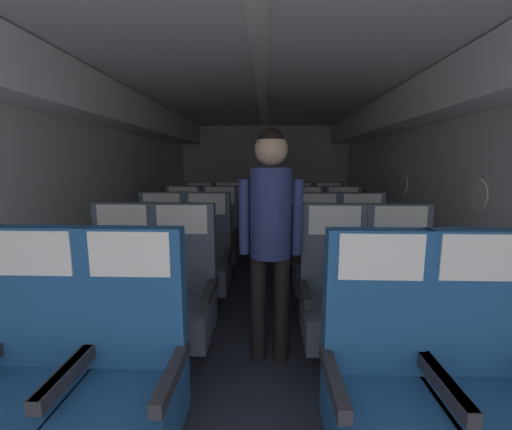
{
  "coord_description": "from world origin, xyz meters",
  "views": [
    {
      "loc": [
        0.06,
        0.22,
        1.4
      ],
      "look_at": [
        -0.06,
        3.6,
        0.85
      ],
      "focal_mm": 22.48,
      "sensor_mm": 36.0,
      "label": 1
    }
  ],
  "objects_px": {
    "seat_a_left_aisle": "(128,381)",
    "seat_b_right_aisle": "(400,301)",
    "seat_c_left_window": "(161,260)",
    "seat_c_right_aisle": "(362,262)",
    "seat_a_left_window": "(30,379)",
    "seat_e_left_aisle": "(229,226)",
    "seat_a_right_aisle": "(484,389)",
    "seat_c_right_window": "(317,261)",
    "seat_e_right_window": "(298,226)",
    "seat_e_right_aisle": "(329,226)",
    "seat_d_left_aisle": "(220,239)",
    "seat_c_left_aisle": "(207,261)",
    "seat_d_left_window": "(183,239)",
    "seat_e_left_window": "(199,226)",
    "seat_b_left_window": "(121,296)",
    "seat_a_right_window": "(381,388)",
    "seat_d_right_window": "(306,240)",
    "seat_d_right_aisle": "(343,241)",
    "seat_b_right_window": "(334,300)",
    "flight_attendant": "(271,222)",
    "seat_b_left_aisle": "(181,298)"
  },
  "relations": [
    {
      "from": "seat_c_left_window",
      "to": "seat_c_right_aisle",
      "type": "bearing_deg",
      "value": 0.69
    },
    {
      "from": "seat_c_right_aisle",
      "to": "flight_attendant",
      "type": "xyz_separation_m",
      "value": [
        -0.88,
        -0.83,
        0.53
      ]
    },
    {
      "from": "seat_c_left_window",
      "to": "flight_attendant",
      "type": "distance_m",
      "value": 1.42
    },
    {
      "from": "seat_a_left_window",
      "to": "seat_d_left_aisle",
      "type": "relative_size",
      "value": 1.0
    },
    {
      "from": "seat_b_left_window",
      "to": "seat_e_right_aisle",
      "type": "relative_size",
      "value": 1.0
    },
    {
      "from": "seat_c_right_aisle",
      "to": "seat_e_right_window",
      "type": "height_order",
      "value": "same"
    },
    {
      "from": "seat_a_right_window",
      "to": "seat_a_right_aisle",
      "type": "bearing_deg",
      "value": 0.88
    },
    {
      "from": "seat_e_left_window",
      "to": "seat_e_right_aisle",
      "type": "height_order",
      "value": "same"
    },
    {
      "from": "seat_a_left_window",
      "to": "seat_b_left_window",
      "type": "bearing_deg",
      "value": 89.86
    },
    {
      "from": "seat_a_right_aisle",
      "to": "seat_c_right_window",
      "type": "height_order",
      "value": "same"
    },
    {
      "from": "seat_b_right_window",
      "to": "seat_d_left_window",
      "type": "bearing_deg",
      "value": 131.07
    },
    {
      "from": "seat_a_left_window",
      "to": "seat_e_right_aisle",
      "type": "relative_size",
      "value": 1.0
    },
    {
      "from": "seat_b_right_window",
      "to": "flight_attendant",
      "type": "height_order",
      "value": "flight_attendant"
    },
    {
      "from": "seat_a_left_window",
      "to": "seat_a_left_aisle",
      "type": "xyz_separation_m",
      "value": [
        0.43,
        -0.0,
        0.0
      ]
    },
    {
      "from": "seat_a_right_aisle",
      "to": "seat_a_right_window",
      "type": "relative_size",
      "value": 1.0
    },
    {
      "from": "seat_e_left_window",
      "to": "seat_d_right_window",
      "type": "bearing_deg",
      "value": -30.19
    },
    {
      "from": "seat_b_left_window",
      "to": "seat_e_left_window",
      "type": "height_order",
      "value": "same"
    },
    {
      "from": "seat_a_left_window",
      "to": "seat_e_right_aisle",
      "type": "xyz_separation_m",
      "value": [
        1.94,
        3.46,
        0.0
      ]
    },
    {
      "from": "seat_a_right_window",
      "to": "seat_d_left_aisle",
      "type": "height_order",
      "value": "same"
    },
    {
      "from": "seat_e_left_aisle",
      "to": "seat_b_left_window",
      "type": "bearing_deg",
      "value": -99.77
    },
    {
      "from": "seat_a_right_aisle",
      "to": "seat_b_right_window",
      "type": "height_order",
      "value": "same"
    },
    {
      "from": "seat_a_left_aisle",
      "to": "seat_b_right_aisle",
      "type": "bearing_deg",
      "value": 30.03
    },
    {
      "from": "seat_c_right_aisle",
      "to": "seat_a_right_window",
      "type": "bearing_deg",
      "value": -103.63
    },
    {
      "from": "seat_c_left_window",
      "to": "seat_a_right_aisle",
      "type": "bearing_deg",
      "value": -41.77
    },
    {
      "from": "seat_b_right_window",
      "to": "seat_d_right_aisle",
      "type": "height_order",
      "value": "same"
    },
    {
      "from": "seat_d_right_aisle",
      "to": "seat_e_left_aisle",
      "type": "relative_size",
      "value": 1.0
    },
    {
      "from": "seat_c_right_aisle",
      "to": "seat_d_left_aisle",
      "type": "bearing_deg",
      "value": 150.1
    },
    {
      "from": "seat_c_right_aisle",
      "to": "seat_b_right_aisle",
      "type": "bearing_deg",
      "value": -89.62
    },
    {
      "from": "seat_d_left_window",
      "to": "seat_b_right_aisle",
      "type": "bearing_deg",
      "value": -41.53
    },
    {
      "from": "seat_b_left_window",
      "to": "seat_c_left_window",
      "type": "xyz_separation_m",
      "value": [
        0.0,
        0.85,
        0.0
      ]
    },
    {
      "from": "seat_a_right_aisle",
      "to": "seat_e_left_aisle",
      "type": "height_order",
      "value": "same"
    },
    {
      "from": "seat_a_right_window",
      "to": "seat_b_right_aisle",
      "type": "distance_m",
      "value": 0.97
    },
    {
      "from": "seat_d_right_window",
      "to": "seat_e_right_window",
      "type": "xyz_separation_m",
      "value": [
        -0.01,
        0.86,
        0.0
      ]
    },
    {
      "from": "seat_a_left_window",
      "to": "seat_b_left_window",
      "type": "xyz_separation_m",
      "value": [
        0.0,
        0.87,
        0.0
      ]
    },
    {
      "from": "seat_c_left_aisle",
      "to": "seat_d_left_window",
      "type": "xyz_separation_m",
      "value": [
        -0.46,
        0.86,
        0.0
      ]
    },
    {
      "from": "seat_c_right_aisle",
      "to": "seat_d_left_aisle",
      "type": "xyz_separation_m",
      "value": [
        -1.49,
        0.86,
        0.0
      ]
    },
    {
      "from": "seat_e_left_aisle",
      "to": "seat_e_right_aisle",
      "type": "bearing_deg",
      "value": 0.21
    },
    {
      "from": "seat_b_right_window",
      "to": "seat_e_right_aisle",
      "type": "xyz_separation_m",
      "value": [
        0.45,
        2.59,
        0.0
      ]
    },
    {
      "from": "seat_a_left_window",
      "to": "seat_e_left_aisle",
      "type": "height_order",
      "value": "same"
    },
    {
      "from": "seat_d_right_aisle",
      "to": "seat_a_left_window",
      "type": "bearing_deg",
      "value": -127.0
    },
    {
      "from": "seat_a_right_window",
      "to": "seat_b_left_aisle",
      "type": "height_order",
      "value": "same"
    },
    {
      "from": "seat_c_right_window",
      "to": "seat_d_right_aisle",
      "type": "xyz_separation_m",
      "value": [
        0.44,
        0.83,
        0.0
      ]
    },
    {
      "from": "seat_a_right_aisle",
      "to": "seat_e_left_window",
      "type": "xyz_separation_m",
      "value": [
        -1.93,
        3.46,
        0.0
      ]
    },
    {
      "from": "seat_e_right_window",
      "to": "seat_e_right_aisle",
      "type": "bearing_deg",
      "value": 1.85
    },
    {
      "from": "seat_b_right_window",
      "to": "seat_d_left_window",
      "type": "height_order",
      "value": "same"
    },
    {
      "from": "seat_c_left_window",
      "to": "seat_e_left_aisle",
      "type": "xyz_separation_m",
      "value": [
        0.44,
        1.73,
        0.0
      ]
    },
    {
      "from": "seat_a_right_aisle",
      "to": "seat_b_right_aisle",
      "type": "height_order",
      "value": "same"
    },
    {
      "from": "seat_a_left_window",
      "to": "seat_d_right_window",
      "type": "relative_size",
      "value": 1.0
    },
    {
      "from": "flight_attendant",
      "to": "seat_d_right_aisle",
      "type": "bearing_deg",
      "value": -117.03
    },
    {
      "from": "seat_b_left_window",
      "to": "seat_b_right_window",
      "type": "height_order",
      "value": "same"
    }
  ]
}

